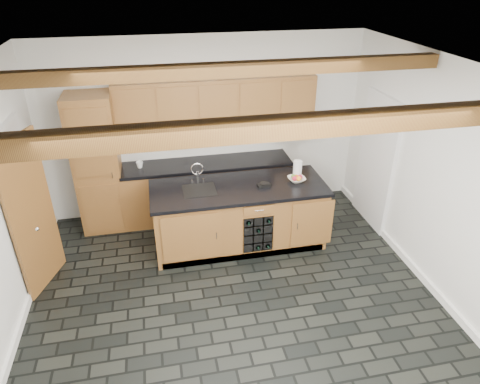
# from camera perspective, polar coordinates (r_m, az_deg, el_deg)

# --- Properties ---
(ground) EXTENTS (5.00, 5.00, 0.00)m
(ground) POSITION_cam_1_polar(r_m,az_deg,el_deg) (5.41, -0.52, -14.76)
(ground) COLOR black
(ground) RESTS_ON ground
(room_shell) EXTENTS (5.01, 5.00, 5.00)m
(room_shell) POSITION_cam_1_polar(r_m,az_deg,el_deg) (4.95, -2.77, 2.35)
(room_shell) COLOR white
(room_shell) RESTS_ON ground
(back_cabinetry) EXTENTS (3.65, 0.62, 2.20)m
(back_cabinetry) POSITION_cam_1_polar(r_m,az_deg,el_deg) (6.69, -7.49, 4.21)
(back_cabinetry) COLOR brown
(back_cabinetry) RESTS_ON ground
(island) EXTENTS (2.48, 0.96, 0.93)m
(island) POSITION_cam_1_polar(r_m,az_deg,el_deg) (6.18, -0.08, -3.15)
(island) COLOR brown
(island) RESTS_ON ground
(faucet) EXTENTS (0.45, 0.40, 0.34)m
(faucet) POSITION_cam_1_polar(r_m,az_deg,el_deg) (5.90, -5.49, 0.67)
(faucet) COLOR black
(faucet) RESTS_ON island
(kitchen_scale) EXTENTS (0.19, 0.12, 0.06)m
(kitchen_scale) POSITION_cam_1_polar(r_m,az_deg,el_deg) (5.96, 3.20, 0.96)
(kitchen_scale) COLOR black
(kitchen_scale) RESTS_ON island
(fruit_bowl) EXTENTS (0.27, 0.27, 0.06)m
(fruit_bowl) POSITION_cam_1_polar(r_m,az_deg,el_deg) (6.14, 7.55, 1.69)
(fruit_bowl) COLOR silver
(fruit_bowl) RESTS_ON island
(fruit_cluster) EXTENTS (0.16, 0.17, 0.07)m
(fruit_cluster) POSITION_cam_1_polar(r_m,az_deg,el_deg) (6.13, 7.57, 1.96)
(fruit_cluster) COLOR #B31738
(fruit_cluster) RESTS_ON fruit_bowl
(paper_towel) EXTENTS (0.12, 0.12, 0.27)m
(paper_towel) POSITION_cam_1_polar(r_m,az_deg,el_deg) (6.18, 7.66, 2.95)
(paper_towel) COLOR white
(paper_towel) RESTS_ON island
(mug) EXTENTS (0.14, 0.14, 0.10)m
(mug) POSITION_cam_1_polar(r_m,az_deg,el_deg) (6.67, -13.23, 3.56)
(mug) COLOR white
(mug) RESTS_ON back_cabinetry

